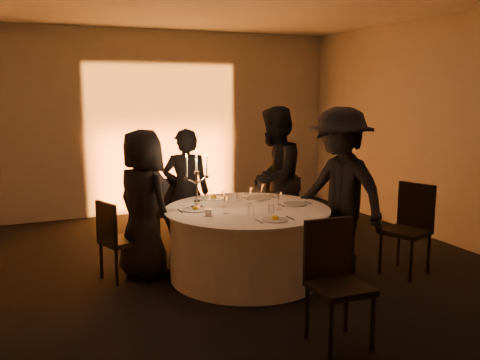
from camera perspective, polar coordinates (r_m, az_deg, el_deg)
name	(u,v)px	position (r m, az deg, el deg)	size (l,w,h in m)	color
floor	(247,276)	(6.01, 0.75, -10.22)	(7.00, 7.00, 0.00)	black
wall_back	(162,122)	(8.98, -8.27, 6.10)	(7.00, 7.00, 0.00)	#9F9A94
wall_right	(462,132)	(7.41, 22.64, 4.72)	(7.00, 7.00, 0.00)	#9F9A94
uplighter_fixture	(169,212)	(8.90, -7.55, -3.35)	(0.25, 0.12, 0.10)	black
banquet_table	(247,243)	(5.89, 0.76, -6.70)	(1.80, 1.80, 0.77)	black
chair_left	(115,236)	(5.90, -13.14, -5.87)	(0.49, 0.49, 0.87)	black
chair_back_left	(171,208)	(6.99, -7.32, -2.99)	(0.51, 0.51, 0.93)	black
chair_back_right	(268,203)	(7.47, 3.01, -2.42)	(0.52, 0.52, 0.86)	black
chair_right	(410,223)	(6.28, 17.67, -4.39)	(0.56, 0.56, 1.01)	black
chair_front	(335,274)	(4.45, 10.07, -9.86)	(0.45, 0.45, 1.01)	black
guest_left	(143,204)	(5.89, -10.26, -2.55)	(0.79, 0.52, 1.63)	black
guest_back_left	(186,192)	(6.62, -5.76, -1.32)	(0.58, 0.38, 1.58)	black
guest_back_right	(274,179)	(6.83, 3.69, 0.15)	(0.89, 0.69, 1.83)	black
guest_right	(340,191)	(6.00, 10.60, -1.20)	(1.20, 0.69, 1.86)	black
plate_left	(196,209)	(5.72, -4.77, -3.08)	(0.36, 0.29, 0.08)	white
plate_back_left	(214,197)	(6.29, -2.84, -1.87)	(0.36, 0.28, 0.08)	white
plate_back_right	(259,198)	(6.33, 2.08, -1.88)	(0.35, 0.29, 0.01)	white
plate_right	(295,204)	(6.01, 5.88, -2.55)	(0.36, 0.26, 0.01)	white
plate_front	(275,219)	(5.27, 3.74, -4.13)	(0.36, 0.25, 0.08)	white
coffee_cup	(208,213)	(5.46, -3.40, -3.52)	(0.11, 0.11, 0.07)	white
candelabra	(197,187)	(5.77, -4.63, -0.80)	(0.28, 0.13, 0.66)	white
wine_glass_a	(226,201)	(5.51, -1.50, -2.23)	(0.07, 0.07, 0.19)	white
wine_glass_b	(261,190)	(6.13, 2.24, -1.02)	(0.07, 0.07, 0.19)	white
wine_glass_c	(279,197)	(5.72, 4.17, -1.82)	(0.07, 0.07, 0.19)	white
wine_glass_d	(224,195)	(5.79, -1.76, -1.65)	(0.07, 0.07, 0.19)	white
wine_glass_e	(250,192)	(5.98, 1.06, -1.28)	(0.07, 0.07, 0.19)	white
tumbler_a	(251,211)	(5.49, 1.21, -3.28)	(0.07, 0.07, 0.09)	white
tumbler_b	(239,197)	(6.17, -0.08, -1.83)	(0.07, 0.07, 0.09)	white
tumbler_c	(271,209)	(5.56, 3.34, -3.12)	(0.07, 0.07, 0.09)	white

